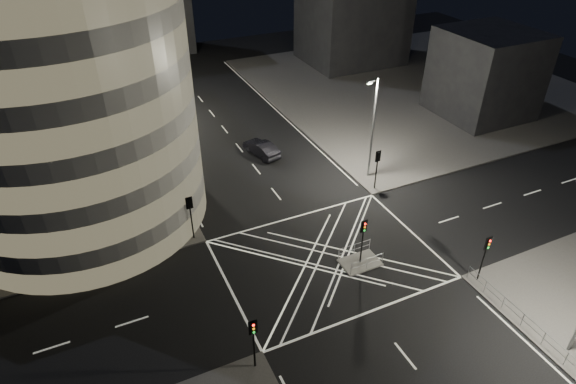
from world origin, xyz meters
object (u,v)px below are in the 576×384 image
central_island (360,262)px  street_lamp_left_near (163,154)px  street_lamp_right_far (373,126)px  traffic_signal_nr (486,251)px  traffic_signal_nl (253,335)px  traffic_signal_island (363,234)px  street_lamp_left_far (126,83)px  traffic_signal_fl (190,210)px  traffic_signal_fr (377,163)px  sedan (261,148)px

central_island → street_lamp_left_near: size_ratio=0.30×
central_island → street_lamp_right_far: (7.44, 10.50, 5.47)m
traffic_signal_nr → street_lamp_left_near: (-18.24, 18.80, 2.63)m
traffic_signal_nr → street_lamp_right_far: 16.03m
street_lamp_left_near → traffic_signal_nr: bearing=-45.9°
traffic_signal_nl → street_lamp_right_far: bearing=40.9°
central_island → traffic_signal_island: traffic_signal_island is taller
traffic_signal_island → street_lamp_left_far: 33.61m
traffic_signal_nl → street_lamp_right_far: size_ratio=0.40×
traffic_signal_nr → street_lamp_right_far: bearing=87.7°
central_island → street_lamp_left_far: (-11.44, 31.50, 5.47)m
traffic_signal_fl → traffic_signal_island: same height
traffic_signal_fr → traffic_signal_nr: same height
street_lamp_right_far → street_lamp_left_far: bearing=131.9°
traffic_signal_fr → street_lamp_right_far: (0.64, 2.20, 2.63)m
traffic_signal_fl → sedan: bearing=45.8°
traffic_signal_nr → traffic_signal_nl: bearing=180.0°
traffic_signal_fr → central_island: bearing=-129.3°
traffic_signal_fl → sedan: (10.41, 10.69, -2.12)m
traffic_signal_fr → street_lamp_right_far: street_lamp_right_far is taller
central_island → street_lamp_left_near: 18.52m
traffic_signal_fl → traffic_signal_island: size_ratio=1.00×
traffic_signal_fr → traffic_signal_fl: bearing=180.0°
traffic_signal_nl → traffic_signal_fr: (17.60, 13.60, 0.00)m
traffic_signal_nr → street_lamp_right_far: (0.64, 15.80, 2.63)m
traffic_signal_island → traffic_signal_nl: bearing=-153.9°
traffic_signal_island → sedan: (-0.39, 18.99, -2.12)m
street_lamp_left_near → street_lamp_left_far: (0.00, 18.00, 0.00)m
traffic_signal_island → street_lamp_left_near: 17.89m
traffic_signal_nl → street_lamp_left_near: size_ratio=0.40×
traffic_signal_island → street_lamp_right_far: street_lamp_right_far is taller
traffic_signal_nr → traffic_signal_island: bearing=142.1°
traffic_signal_fr → street_lamp_left_far: street_lamp_left_far is taller
traffic_signal_fl → sedan: 15.08m
traffic_signal_fr → street_lamp_left_near: 19.14m
traffic_signal_fl → traffic_signal_fr: 17.60m
traffic_signal_fr → sedan: bearing=123.9°
central_island → traffic_signal_fr: bearing=50.7°
traffic_signal_nl → traffic_signal_nr: (17.60, 0.00, 0.00)m
traffic_signal_fl → traffic_signal_nr: size_ratio=1.00×
central_island → street_lamp_right_far: bearing=54.7°
traffic_signal_nl → traffic_signal_fr: 22.24m
street_lamp_left_far → traffic_signal_fl: bearing=-88.4°
street_lamp_right_far → sedan: bearing=132.6°
traffic_signal_fl → traffic_signal_island: (10.80, -8.30, 0.00)m
central_island → traffic_signal_fl: size_ratio=0.75×
traffic_signal_nl → street_lamp_left_far: (-0.64, 36.80, 2.63)m
traffic_signal_nr → street_lamp_left_near: size_ratio=0.40×
traffic_signal_nr → street_lamp_left_near: street_lamp_left_near is taller
street_lamp_left_near → street_lamp_left_far: size_ratio=1.00×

